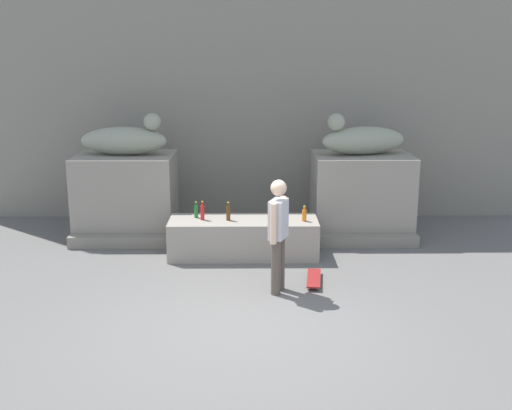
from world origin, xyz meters
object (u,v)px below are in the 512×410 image
object	(u,v)px
bottle_orange	(304,215)
skateboard	(314,278)
bottle_green	(196,211)
bottle_brown	(228,213)
statue_reclining_left	(126,140)
skater	(278,231)
statue_reclining_right	(362,139)
bottle_red	(202,212)

from	to	relation	value
bottle_orange	skateboard	bearing A→B (deg)	-87.22
bottle_green	bottle_brown	xyz separation A→B (m)	(0.56, -0.18, 0.02)
statue_reclining_left	skateboard	bearing A→B (deg)	-34.89
statue_reclining_left	bottle_green	size ratio (longest dim) A/B	5.85
skateboard	bottle_green	distance (m)	2.47
statue_reclining_left	bottle_orange	xyz separation A→B (m)	(3.21, -1.39, -1.08)
skater	bottle_orange	size ratio (longest dim) A/B	6.35
statue_reclining_right	bottle_red	bearing A→B (deg)	10.99
bottle_orange	bottle_red	distance (m)	1.72
statue_reclining_left	bottle_brown	world-z (taller)	statue_reclining_left
statue_reclining_right	skater	distance (m)	3.50
bottle_orange	skater	bearing A→B (deg)	-107.99
skater	bottle_red	world-z (taller)	skater
bottle_green	bottle_red	bearing A→B (deg)	-50.37
skateboard	bottle_red	bearing A→B (deg)	-119.44
statue_reclining_left	bottle_brown	bearing A→B (deg)	-31.06
bottle_red	skateboard	bearing A→B (deg)	-36.07
skateboard	bottle_red	size ratio (longest dim) A/B	2.52
bottle_orange	bottle_red	xyz separation A→B (m)	(-1.71, 0.10, 0.03)
statue_reclining_left	statue_reclining_right	xyz separation A→B (m)	(4.37, -0.01, 0.00)
skater	bottle_green	bearing A→B (deg)	-123.53
bottle_orange	bottle_brown	world-z (taller)	bottle_brown
statue_reclining_right	bottle_green	world-z (taller)	statue_reclining_right
bottle_red	bottle_brown	size ratio (longest dim) A/B	1.03
bottle_green	bottle_brown	size ratio (longest dim) A/B	0.89
statue_reclining_left	bottle_brown	distance (m)	2.57
statue_reclining_right	skateboard	size ratio (longest dim) A/B	2.06
bottle_orange	statue_reclining_right	bearing A→B (deg)	50.01
bottle_brown	bottle_orange	bearing A→B (deg)	-2.73
skater	statue_reclining_left	bearing A→B (deg)	-117.44
bottle_orange	bottle_red	size ratio (longest dim) A/B	0.81
statue_reclining_right	bottle_green	bearing A→B (deg)	7.78
bottle_orange	bottle_brown	distance (m)	1.28
statue_reclining_right	bottle_red	world-z (taller)	statue_reclining_right
skateboard	bottle_brown	size ratio (longest dim) A/B	2.60
bottle_brown	skater	bearing A→B (deg)	-64.59
skateboard	bottle_green	world-z (taller)	bottle_green
skater	bottle_brown	world-z (taller)	skater
statue_reclining_right	bottle_red	distance (m)	3.32
bottle_orange	statue_reclining_left	bearing A→B (deg)	156.60
bottle_brown	skateboard	bearing A→B (deg)	-43.24
bottle_red	bottle_green	distance (m)	0.19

